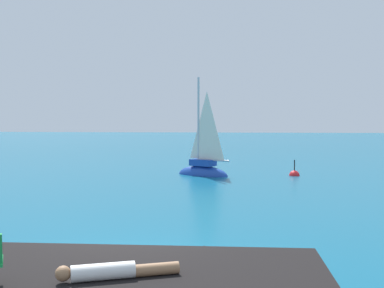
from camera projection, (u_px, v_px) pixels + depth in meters
name	position (u px, v px, depth m)	size (l,w,h in m)	color
ground_plane	(127.00, 269.00, 10.48)	(160.00, 160.00, 0.00)	#0F5675
boulder_inland	(180.00, 286.00, 9.39)	(1.54, 1.23, 0.85)	black
sailboat_near	(203.00, 170.00, 26.53)	(3.15, 2.36, 5.75)	#193D99
person_sunbather	(112.00, 271.00, 7.07)	(1.69, 0.77, 0.25)	white
marker_buoy	(294.00, 176.00, 26.41)	(0.56, 0.56, 1.13)	red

